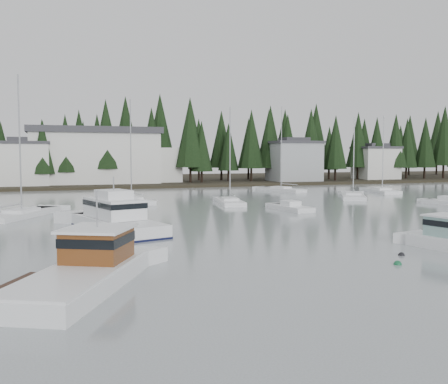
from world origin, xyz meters
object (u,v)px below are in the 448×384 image
at_px(house_west, 23,163).
at_px(house_east_a, 294,160).
at_px(harbor_inn, 106,156).
at_px(cabin_cruiser_center, 116,221).
at_px(sailboat_6, 353,197).
at_px(house_east_b, 376,162).
at_px(sailboat_0, 132,202).
at_px(sailboat_1, 281,191).
at_px(runabout_1, 291,209).
at_px(sailboat_7, 22,216).
at_px(runabout_2, 448,203).
at_px(lobster_boat_brown, 83,275).
at_px(sailboat_5, 382,192).
at_px(sailboat_8, 230,203).

bearing_deg(house_west, house_east_a, -1.06).
height_order(harbor_inn, cabin_cruiser_center, harbor_inn).
bearing_deg(house_west, sailboat_6, -39.21).
bearing_deg(house_east_a, house_east_b, 5.19).
height_order(sailboat_0, sailboat_1, sailboat_1).
height_order(house_west, runabout_1, house_west).
xyz_separation_m(sailboat_0, sailboat_6, (30.73, -1.96, -0.03)).
height_order(sailboat_6, sailboat_7, sailboat_7).
xyz_separation_m(sailboat_6, sailboat_7, (-42.82, -8.52, 0.02)).
xyz_separation_m(sailboat_6, runabout_2, (5.45, -12.14, 0.08)).
height_order(sailboat_7, runabout_2, sailboat_7).
bearing_deg(runabout_2, sailboat_6, 9.53).
bearing_deg(lobster_boat_brown, runabout_2, -33.58).
relative_size(house_west, runabout_1, 1.48).
bearing_deg(house_east_a, sailboat_6, -103.49).
relative_size(harbor_inn, cabin_cruiser_center, 2.44).
bearing_deg(cabin_cruiser_center, sailboat_5, -74.86).
xyz_separation_m(house_east_b, sailboat_7, (-73.46, -46.53, -4.34)).
relative_size(house_east_b, runabout_2, 1.49).
bearing_deg(house_east_b, sailboat_7, -147.65).
distance_m(cabin_cruiser_center, sailboat_5, 52.95).
xyz_separation_m(harbor_inn, sailboat_7, (-12.51, -48.87, -5.71)).
xyz_separation_m(house_west, sailboat_5, (55.31, -30.01, -4.58)).
distance_m(sailboat_8, runabout_2, 26.47).
height_order(cabin_cruiser_center, sailboat_0, sailboat_0).
xyz_separation_m(sailboat_6, runabout_1, (-15.39, -11.62, 0.08)).
bearing_deg(cabin_cruiser_center, sailboat_6, -75.89).
height_order(sailboat_1, sailboat_5, sailboat_1).
bearing_deg(lobster_boat_brown, sailboat_0, 15.33).
bearing_deg(sailboat_8, sailboat_6, -71.71).
relative_size(cabin_cruiser_center, sailboat_5, 0.94).
bearing_deg(sailboat_5, harbor_inn, 62.18).
bearing_deg(sailboat_6, cabin_cruiser_center, 150.61).
bearing_deg(sailboat_7, sailboat_0, -21.84).
height_order(harbor_inn, sailboat_1, sailboat_1).
xyz_separation_m(sailboat_8, runabout_1, (4.02, -8.61, 0.06)).
xyz_separation_m(cabin_cruiser_center, sailboat_5, (45.06, 27.79, -0.67)).
height_order(sailboat_8, runabout_2, sailboat_8).
xyz_separation_m(cabin_cruiser_center, sailboat_6, (35.12, 20.79, -0.69)).
bearing_deg(lobster_boat_brown, harbor_inn, 20.43).
distance_m(harbor_inn, runabout_2, 63.76).
bearing_deg(sailboat_5, sailboat_8, 120.64).
bearing_deg(runabout_2, sailboat_8, 55.20).
distance_m(house_east_b, sailboat_0, 71.30).
bearing_deg(house_east_b, house_west, -179.25).
relative_size(sailboat_5, sailboat_7, 0.90).
bearing_deg(harbor_inn, sailboat_0, -90.61).
relative_size(sailboat_0, runabout_1, 2.08).
height_order(cabin_cruiser_center, runabout_1, cabin_cruiser_center).
relative_size(house_east_a, sailboat_8, 0.86).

